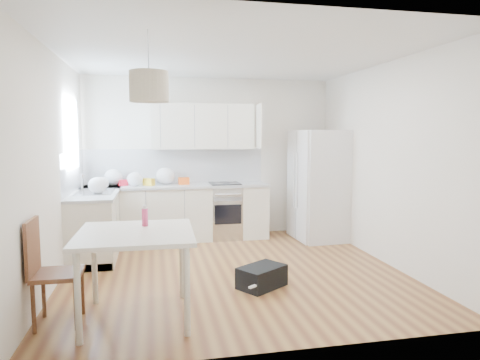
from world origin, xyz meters
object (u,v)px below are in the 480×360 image
(dining_table, at_px, (136,242))
(gym_bag, at_px, (262,277))
(dining_chair, at_px, (58,272))
(refrigerator, at_px, (319,185))

(dining_table, xyz_separation_m, gym_bag, (1.37, 0.57, -0.62))
(dining_table, bearing_deg, gym_bag, 23.82)
(dining_chair, distance_m, gym_bag, 2.17)
(refrigerator, relative_size, dining_table, 1.68)
(dining_table, relative_size, dining_chair, 1.10)
(gym_bag, bearing_deg, dining_table, 168.32)
(refrigerator, relative_size, dining_chair, 1.84)
(refrigerator, xyz_separation_m, dining_chair, (-3.58, -2.60, -0.41))
(refrigerator, bearing_deg, gym_bag, -129.02)
(dining_chair, bearing_deg, refrigerator, 36.24)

